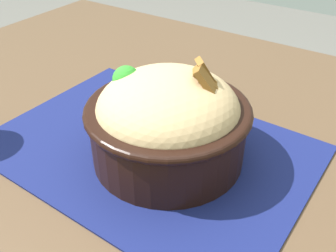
% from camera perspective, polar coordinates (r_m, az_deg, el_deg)
% --- Properties ---
extents(table, '(1.15, 0.98, 0.70)m').
position_cam_1_polar(table, '(0.59, -4.75, -8.31)').
color(table, '#4C3826').
rests_on(table, ground_plane).
extents(placemat, '(0.45, 0.32, 0.00)m').
position_cam_1_polar(placemat, '(0.55, -2.81, -3.22)').
color(placemat, '#11194C').
rests_on(placemat, table).
extents(bowl, '(0.25, 0.25, 0.14)m').
position_cam_1_polar(bowl, '(0.50, -0.01, 0.97)').
color(bowl, black).
rests_on(bowl, placemat).
extents(fork, '(0.04, 0.12, 0.00)m').
position_cam_1_polar(fork, '(0.61, -7.26, 1.00)').
color(fork, beige).
rests_on(fork, placemat).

